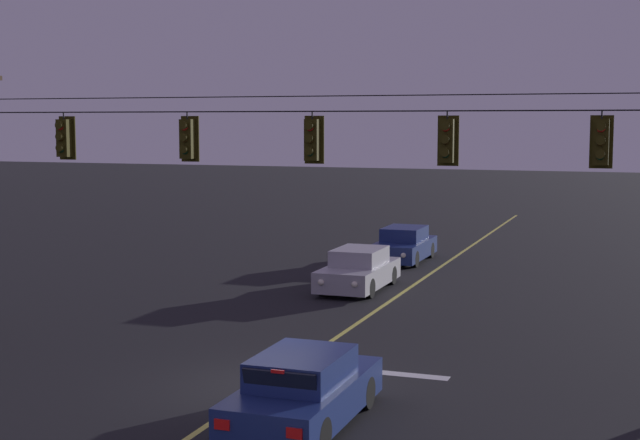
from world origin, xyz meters
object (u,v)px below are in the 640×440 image
Objects in this scene: traffic_light_centre at (312,140)px; car_waiting_near_lane at (304,391)px; traffic_light_leftmost at (64,138)px; car_oncoming_lead at (358,270)px; traffic_light_rightmost at (601,142)px; traffic_light_left_inner at (187,139)px; traffic_light_right_inner at (447,141)px; car_oncoming_trailing at (404,245)px.

traffic_light_centre reaches higher than car_waiting_near_lane.
car_oncoming_lead is (5.08, 9.19, -4.57)m from traffic_light_leftmost.
car_waiting_near_lane is (-4.93, -4.59, -4.57)m from traffic_light_rightmost.
car_waiting_near_lane is at bearing -71.66° from traffic_light_centre.
traffic_light_left_inner is 6.43m from traffic_light_right_inner.
traffic_light_right_inner is 0.28× the size of car_oncoming_trailing.
traffic_light_right_inner and traffic_light_rightmost have the same top height.
car_oncoming_trailing is (-8.34, 15.84, -4.57)m from traffic_light_rightmost.
traffic_light_leftmost is 1.00× the size of traffic_light_rightmost.
car_oncoming_lead and car_oncoming_trailing have the same top height.
traffic_light_rightmost is at bearing 42.95° from car_waiting_near_lane.
traffic_light_left_inner is 1.00× the size of traffic_light_rightmost.
traffic_light_leftmost reaches higher than car_waiting_near_lane.
traffic_light_right_inner is 3.27m from traffic_light_rightmost.
traffic_light_centre and traffic_light_rightmost have the same top height.
traffic_light_leftmost reaches higher than car_oncoming_trailing.
traffic_light_rightmost is (13.25, 0.00, 0.00)m from traffic_light_leftmost.
traffic_light_leftmost is at bearing 180.00° from traffic_light_rightmost.
traffic_light_leftmost is at bearing -107.24° from car_oncoming_trailing.
traffic_light_centre is at bearing 180.00° from traffic_light_right_inner.
traffic_light_left_inner is 0.28× the size of car_oncoming_trailing.
car_waiting_near_lane is at bearing -28.84° from traffic_light_leftmost.
traffic_light_right_inner reaches higher than car_waiting_near_lane.
traffic_light_right_inner is at bearing 180.00° from traffic_light_rightmost.
car_oncoming_trailing is at bearing 72.76° from traffic_light_leftmost.
traffic_light_right_inner reaches higher than car_oncoming_lead.
traffic_light_leftmost is 1.00× the size of traffic_light_right_inner.
traffic_light_centre is 1.00× the size of traffic_light_rightmost.
traffic_light_left_inner is at bearing 180.00° from traffic_light_centre.
traffic_light_leftmost is 6.81m from traffic_light_centre.
traffic_light_left_inner is at bearing 180.00° from traffic_light_right_inner.
car_oncoming_trailing is at bearing 85.09° from traffic_light_left_inner.
car_waiting_near_lane and car_oncoming_lead have the same top height.
car_oncoming_lead is 6.65m from car_oncoming_trailing.
traffic_light_rightmost is 8.13m from car_waiting_near_lane.
traffic_light_left_inner is 0.28× the size of car_waiting_near_lane.
traffic_light_right_inner is 1.00× the size of traffic_light_rightmost.
traffic_light_left_inner reaches higher than car_waiting_near_lane.
traffic_light_leftmost and traffic_light_left_inner have the same top height.
traffic_light_rightmost is at bearing 0.00° from traffic_light_right_inner.
traffic_light_left_inner is 3.25m from traffic_light_centre.
traffic_light_centre is at bearing -83.18° from car_oncoming_trailing.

